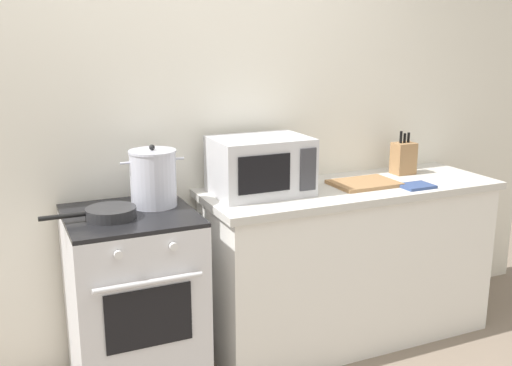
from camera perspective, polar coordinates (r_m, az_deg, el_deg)
back_wall at (r=3.31m, az=-2.70°, el=5.62°), size 4.40×0.10×2.50m
lower_cabinet_right at (r=3.49m, az=8.91°, el=-7.89°), size 1.64×0.56×0.88m
countertop_right at (r=3.35m, az=9.20°, el=-0.57°), size 1.70×0.60×0.04m
stove at (r=3.02m, az=-11.64°, el=-11.26°), size 0.60×0.64×0.92m
stock_pot at (r=2.92m, az=-9.87°, el=0.47°), size 0.31×0.23×0.31m
frying_pan at (r=2.79m, az=-13.95°, el=-2.82°), size 0.43×0.23×0.05m
microwave at (r=3.10m, az=0.42°, el=1.68°), size 0.50×0.37×0.30m
cutting_board at (r=3.36m, az=10.38°, el=-0.03°), size 0.36×0.26×0.02m
knife_block at (r=3.67m, az=14.03°, el=2.36°), size 0.13×0.10×0.26m
oven_mitt at (r=3.38m, az=15.20°, el=-0.27°), size 0.18×0.14×0.02m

